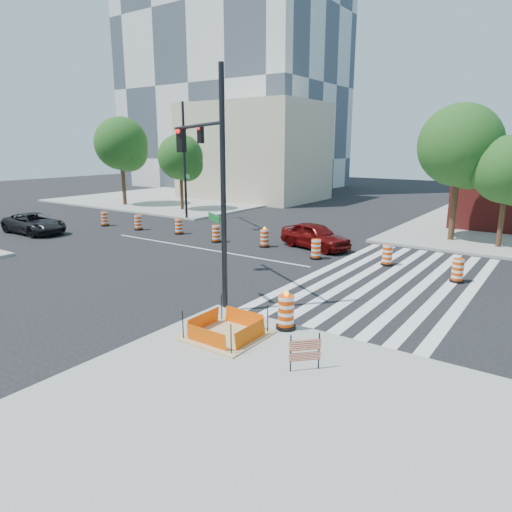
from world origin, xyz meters
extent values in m
plane|color=black|center=(0.00, 0.00, 0.00)|extent=(120.00, 120.00, 0.00)
cube|color=gray|center=(-18.00, 18.00, 0.07)|extent=(22.00, 22.00, 0.15)
cube|color=silver|center=(7.80, 0.00, 0.01)|extent=(0.45, 13.50, 0.01)
cube|color=silver|center=(8.70, 0.00, 0.01)|extent=(0.45, 13.50, 0.01)
cube|color=silver|center=(9.60, 0.00, 0.01)|extent=(0.45, 13.50, 0.01)
cube|color=silver|center=(10.50, 0.00, 0.01)|extent=(0.45, 13.50, 0.01)
cube|color=silver|center=(11.40, 0.00, 0.01)|extent=(0.45, 13.50, 0.01)
cube|color=silver|center=(12.30, 0.00, 0.01)|extent=(0.45, 13.50, 0.01)
cube|color=silver|center=(13.20, 0.00, 0.01)|extent=(0.45, 13.50, 0.01)
cube|color=silver|center=(14.10, 0.00, 0.01)|extent=(0.45, 13.50, 0.01)
cube|color=silver|center=(0.00, 0.00, 0.01)|extent=(14.00, 0.12, 0.01)
cube|color=tan|center=(9.00, -9.00, 0.17)|extent=(2.20, 2.20, 0.05)
cube|color=#E75104|center=(9.00, -9.90, 0.43)|extent=(1.44, 0.02, 0.55)
cube|color=#E75104|center=(9.00, -8.10, 0.43)|extent=(1.44, 0.02, 0.55)
cube|color=#E75104|center=(8.10, -9.00, 0.43)|extent=(0.02, 1.44, 0.55)
cube|color=#E75104|center=(9.90, -9.00, 0.43)|extent=(0.02, 1.44, 0.55)
cylinder|color=black|center=(8.10, -9.90, 0.60)|extent=(0.04, 0.04, 0.90)
cylinder|color=black|center=(9.90, -9.90, 0.60)|extent=(0.04, 0.04, 0.90)
cylinder|color=black|center=(8.10, -8.10, 0.60)|extent=(0.04, 0.04, 0.90)
cylinder|color=black|center=(9.90, -8.10, 0.60)|extent=(0.04, 0.04, 0.90)
cube|color=silver|center=(-24.00, 34.00, 22.50)|extent=(28.00, 18.00, 45.00)
cube|color=#BBB18F|center=(-12.00, 22.00, 5.00)|extent=(14.00, 10.00, 10.00)
imported|color=#510706|center=(5.25, 3.77, 0.74)|extent=(4.61, 2.73, 1.47)
imported|color=black|center=(-12.17, -2.92, 0.68)|extent=(4.91, 2.30, 1.36)
cylinder|color=black|center=(7.37, -7.02, 4.22)|extent=(0.18, 0.18, 8.14)
cylinder|color=black|center=(4.76, -5.44, 6.46)|extent=(5.29, 3.26, 0.12)
cube|color=black|center=(2.93, -4.33, 5.95)|extent=(0.33, 0.28, 1.02)
sphere|color=#FF0C0C|center=(2.93, -4.51, 6.30)|extent=(0.18, 0.18, 0.18)
cube|color=#0C591E|center=(6.50, -6.49, 3.20)|extent=(1.07, 0.67, 0.25)
cylinder|color=black|center=(-7.95, 7.17, 4.52)|extent=(0.20, 0.20, 8.75)
cylinder|color=black|center=(-5.26, 5.29, 6.93)|extent=(5.44, 3.88, 0.13)
cube|color=black|center=(-3.39, 3.97, 6.38)|extent=(0.35, 0.31, 1.09)
sphere|color=#FF0C0C|center=(-3.39, 3.79, 6.76)|extent=(0.20, 0.20, 0.20)
cube|color=#0C591E|center=(-7.05, 6.55, 3.43)|extent=(1.10, 0.79, 0.27)
cylinder|color=black|center=(10.16, -7.47, 0.20)|extent=(0.63, 0.63, 0.10)
cylinder|color=#E33D04|center=(10.16, -7.47, 0.73)|extent=(0.50, 0.50, 0.99)
sphere|color=#FF990C|center=(10.16, -7.47, 1.30)|extent=(0.17, 0.17, 0.17)
cube|color=#E33D04|center=(11.96, -9.50, 0.84)|extent=(0.61, 0.63, 0.28)
cube|color=#E33D04|center=(11.96, -9.50, 0.52)|extent=(0.61, 0.63, 0.22)
cylinder|color=black|center=(11.71, -9.77, 0.64)|extent=(0.04, 0.04, 0.98)
cylinder|color=black|center=(12.22, -9.23, 0.64)|extent=(0.04, 0.04, 0.98)
cylinder|color=#382314|center=(-18.42, 9.69, 2.61)|extent=(0.35, 0.35, 5.22)
sphere|color=#154A18|center=(-18.42, 9.69, 5.87)|extent=(4.89, 4.89, 4.89)
sphere|color=#154A18|center=(-17.87, 10.02, 5.05)|extent=(3.59, 3.59, 3.59)
sphere|color=#154A18|center=(-18.85, 9.47, 5.38)|extent=(3.26, 3.26, 3.26)
cylinder|color=#382314|center=(-11.57, 10.45, 2.09)|extent=(0.29, 0.29, 4.18)
sphere|color=#154A18|center=(-11.57, 10.45, 4.71)|extent=(3.92, 3.92, 3.92)
sphere|color=#154A18|center=(-11.12, 10.72, 4.05)|extent=(2.88, 2.88, 2.88)
sphere|color=#154A18|center=(-11.93, 10.27, 4.32)|extent=(2.62, 2.62, 2.62)
cylinder|color=#382314|center=(11.15, 10.14, 2.54)|extent=(0.35, 0.35, 5.09)
sphere|color=#154A18|center=(11.15, 10.14, 5.72)|extent=(4.77, 4.77, 4.77)
sphere|color=#154A18|center=(11.70, 10.47, 4.93)|extent=(3.50, 3.50, 3.50)
sphere|color=#154A18|center=(10.71, 9.92, 5.25)|extent=(3.18, 3.18, 3.18)
cylinder|color=#382314|center=(13.82, 9.60, 1.97)|extent=(0.29, 0.29, 3.94)
sphere|color=#154A18|center=(13.82, 9.60, 4.43)|extent=(3.70, 3.70, 3.70)
sphere|color=#154A18|center=(13.46, 9.42, 4.06)|extent=(2.46, 2.46, 2.46)
cylinder|color=black|center=(-10.76, 1.59, 0.05)|extent=(0.60, 0.60, 0.10)
cylinder|color=#E33D04|center=(-10.76, 1.59, 0.55)|extent=(0.48, 0.48, 0.95)
cylinder|color=black|center=(-7.52, 1.90, 0.05)|extent=(0.60, 0.60, 0.10)
cylinder|color=#E33D04|center=(-7.52, 1.90, 0.55)|extent=(0.48, 0.48, 0.95)
cylinder|color=black|center=(-4.14, 2.43, 0.05)|extent=(0.60, 0.60, 0.10)
cylinder|color=#E33D04|center=(-4.14, 2.43, 0.55)|extent=(0.48, 0.48, 0.95)
cylinder|color=black|center=(-0.47, 1.87, 0.05)|extent=(0.60, 0.60, 0.10)
cylinder|color=#E33D04|center=(-0.47, 1.87, 0.55)|extent=(0.48, 0.48, 0.95)
cylinder|color=black|center=(2.69, 2.42, 0.05)|extent=(0.60, 0.60, 0.10)
cylinder|color=#E33D04|center=(2.69, 2.42, 0.55)|extent=(0.48, 0.48, 0.95)
sphere|color=#FF990C|center=(2.69, 2.42, 1.10)|extent=(0.16, 0.16, 0.16)
cylinder|color=black|center=(6.44, 1.60, 0.05)|extent=(0.60, 0.60, 0.10)
cylinder|color=#E33D04|center=(6.44, 1.60, 0.55)|extent=(0.48, 0.48, 0.95)
cylinder|color=black|center=(9.89, 2.47, 0.05)|extent=(0.60, 0.60, 0.10)
cylinder|color=#E33D04|center=(9.89, 2.47, 0.55)|extent=(0.48, 0.48, 0.95)
cylinder|color=black|center=(13.34, 1.44, 0.05)|extent=(0.60, 0.60, 0.10)
cylinder|color=#E33D04|center=(13.34, 1.44, 0.55)|extent=(0.48, 0.48, 0.95)
camera|label=1|loc=(17.06, -18.93, 5.76)|focal=32.00mm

